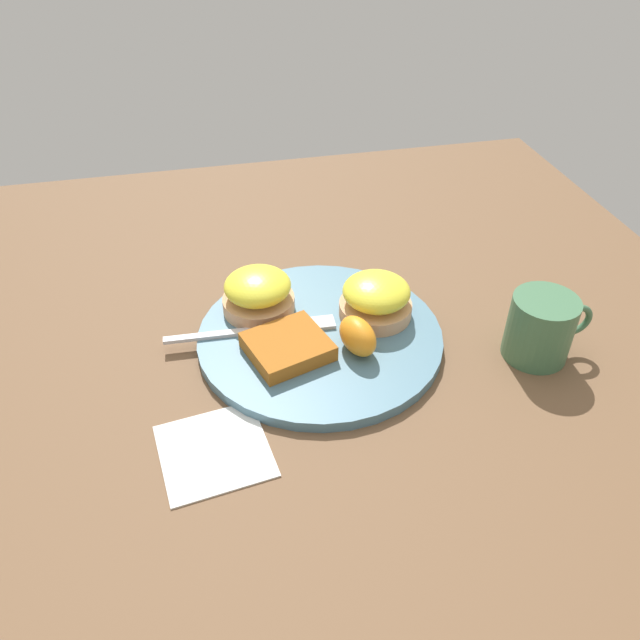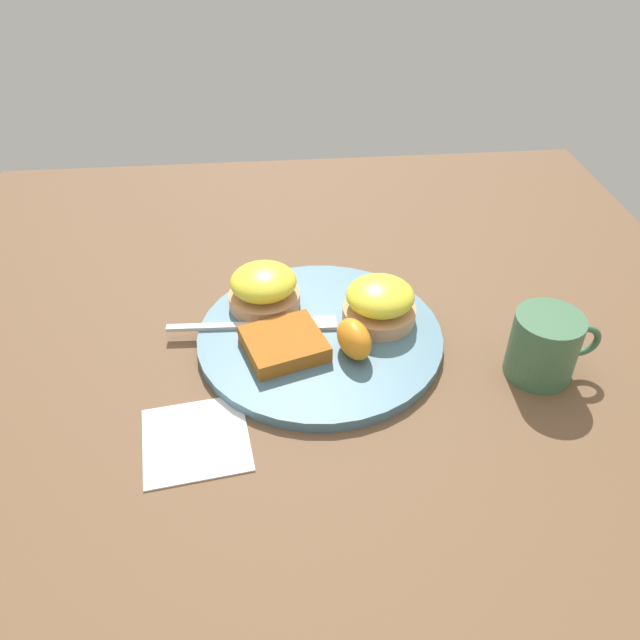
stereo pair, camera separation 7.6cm
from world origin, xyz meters
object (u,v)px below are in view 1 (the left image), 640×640
object	(u,v)px
sandwich_benedict_right	(258,293)
hashbrown_patty	(288,346)
sandwich_benedict_left	(376,298)
cup	(541,328)
fork	(263,330)
orange_wedge	(358,336)

from	to	relation	value
sandwich_benedict_right	hashbrown_patty	xyz separation A→B (m)	(0.02, -0.09, -0.02)
sandwich_benedict_left	cup	world-z (taller)	cup
hashbrown_patty	sandwich_benedict_left	bearing A→B (deg)	21.60
hashbrown_patty	fork	bearing A→B (deg)	116.33
orange_wedge	cup	bearing A→B (deg)	-10.17
sandwich_benedict_left	orange_wedge	xyz separation A→B (m)	(-0.04, -0.06, -0.00)
hashbrown_patty	cup	distance (m)	0.30
sandwich_benedict_right	orange_wedge	distance (m)	0.15
sandwich_benedict_right	sandwich_benedict_left	bearing A→B (deg)	-17.23
orange_wedge	sandwich_benedict_right	bearing A→B (deg)	134.01
sandwich_benedict_left	sandwich_benedict_right	xyz separation A→B (m)	(-0.14, 0.04, 0.00)
fork	cup	bearing A→B (deg)	-17.19
orange_wedge	cup	world-z (taller)	cup
sandwich_benedict_left	cup	xyz separation A→B (m)	(0.17, -0.10, 0.00)
orange_wedge	cup	distance (m)	0.22
cup	hashbrown_patty	bearing A→B (deg)	170.08
orange_wedge	sandwich_benedict_left	bearing A→B (deg)	56.59
sandwich_benedict_right	cup	world-z (taller)	cup
hashbrown_patty	cup	xyz separation A→B (m)	(0.30, -0.05, 0.02)
sandwich_benedict_left	sandwich_benedict_right	size ratio (longest dim) A/B	1.00
sandwich_benedict_left	orange_wedge	world-z (taller)	sandwich_benedict_left
sandwich_benedict_right	fork	world-z (taller)	sandwich_benedict_right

